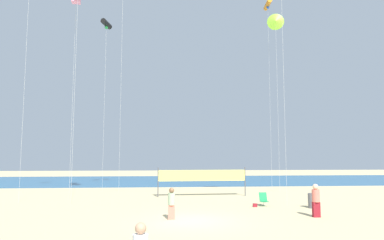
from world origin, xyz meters
name	(u,v)px	position (x,y,z in m)	size (l,w,h in m)	color
ground_plane	(191,221)	(0.00, 0.00, 0.00)	(120.00, 120.00, 0.00)	#D1BC89
ocean_band	(175,180)	(0.00, 29.14, 0.00)	(120.00, 20.00, 0.01)	#28608C
beachgoer_coral_shirt	(316,199)	(7.01, 0.56, 0.97)	(0.42, 0.42, 1.82)	maroon
beachgoer_sage_shirt	(172,202)	(-1.01, 0.50, 0.89)	(0.38, 0.38, 1.67)	#EA7260
folding_beach_chair	(264,199)	(5.29, 4.89, 0.47)	(0.52, 0.65, 0.89)	#1E8C4C
trash_barrel	(312,201)	(8.20, 3.78, 0.47)	(0.55, 0.55, 0.94)	#595960
volleyball_net	(202,177)	(1.75, 10.59, 1.63)	(7.40, 0.43, 2.40)	#4C4C51
beach_handbag	(255,205)	(4.60, 4.52, 0.11)	(0.28, 0.14, 0.23)	maroon
kite_orange_tube	(268,5)	(9.37, 15.99, 19.24)	(0.63, 2.11, 19.54)	silver
kite_black_tube	(106,24)	(-7.35, 15.79, 16.51)	(0.90, 1.74, 16.84)	silver
kite_lime_delta	(276,21)	(9.46, 13.87, 16.59)	(1.68, 0.74, 17.44)	silver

